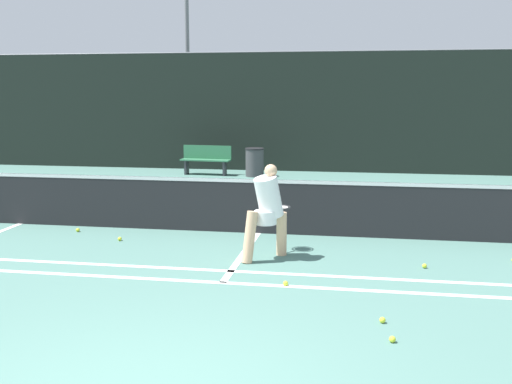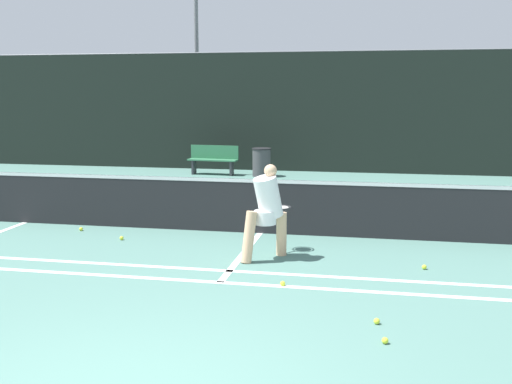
{
  "view_description": "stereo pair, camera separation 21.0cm",
  "coord_description": "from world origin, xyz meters",
  "px_view_note": "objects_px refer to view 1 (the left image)",
  "views": [
    {
      "loc": [
        1.67,
        -3.97,
        2.43
      ],
      "look_at": [
        0.18,
        4.75,
        0.95
      ],
      "focal_mm": 42.0,
      "sensor_mm": 36.0,
      "label": 1
    },
    {
      "loc": [
        1.87,
        -3.94,
        2.43
      ],
      "look_at": [
        0.18,
        4.75,
        0.95
      ],
      "focal_mm": 42.0,
      "sensor_mm": 36.0,
      "label": 2
    }
  ],
  "objects_px": {
    "courtside_bench": "(206,159)",
    "player_practicing": "(268,209)",
    "trash_bin": "(255,162)",
    "parked_car": "(406,141)"
  },
  "relations": [
    {
      "from": "courtside_bench",
      "to": "trash_bin",
      "type": "bearing_deg",
      "value": -0.53
    },
    {
      "from": "courtside_bench",
      "to": "player_practicing",
      "type": "bearing_deg",
      "value": -65.32
    },
    {
      "from": "parked_car",
      "to": "player_practicing",
      "type": "bearing_deg",
      "value": -102.03
    },
    {
      "from": "player_practicing",
      "to": "parked_car",
      "type": "height_order",
      "value": "parked_car"
    },
    {
      "from": "player_practicing",
      "to": "courtside_bench",
      "type": "bearing_deg",
      "value": 60.39
    },
    {
      "from": "player_practicing",
      "to": "courtside_bench",
      "type": "distance_m",
      "value": 9.26
    },
    {
      "from": "player_practicing",
      "to": "courtside_bench",
      "type": "xyz_separation_m",
      "value": [
        -3.15,
        8.7,
        -0.28
      ]
    },
    {
      "from": "trash_bin",
      "to": "player_practicing",
      "type": "bearing_deg",
      "value": -78.98
    },
    {
      "from": "trash_bin",
      "to": "courtside_bench",
      "type": "bearing_deg",
      "value": 174.72
    },
    {
      "from": "player_practicing",
      "to": "trash_bin",
      "type": "xyz_separation_m",
      "value": [
        -1.67,
        8.56,
        -0.33
      ]
    }
  ]
}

